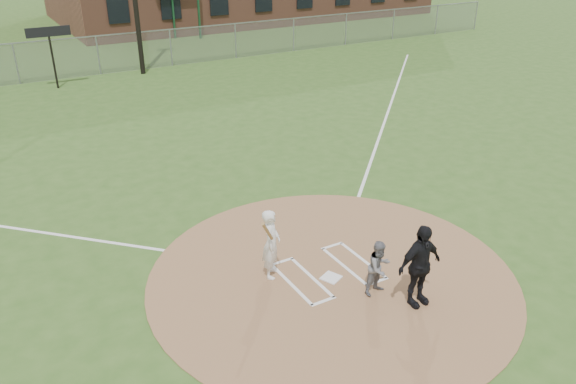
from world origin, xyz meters
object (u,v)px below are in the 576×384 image
home_plate (331,278)px  umpire (420,266)px  batter_at_plate (271,244)px  catcher (379,268)px

home_plate → umpire: (1.04, -1.65, 0.92)m
home_plate → batter_at_plate: batter_at_plate is taller
home_plate → batter_at_plate: size_ratio=0.22×
umpire → batter_at_plate: 3.26m
home_plate → umpire: size_ratio=0.21×
umpire → home_plate: bearing=121.3°
home_plate → batter_at_plate: bearing=144.4°
home_plate → umpire: 2.16m
home_plate → batter_at_plate: 1.59m
home_plate → catcher: 1.27m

